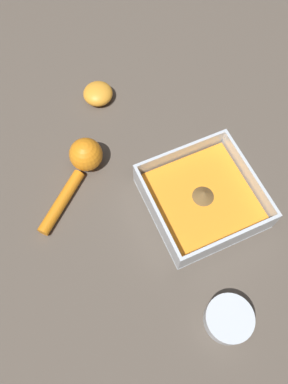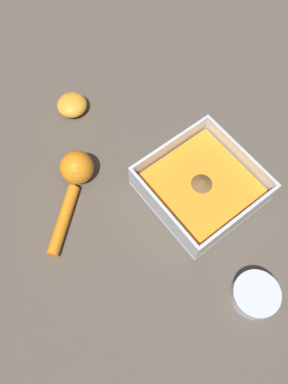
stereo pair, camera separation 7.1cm
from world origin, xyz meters
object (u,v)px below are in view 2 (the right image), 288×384
Objects in this scene: lemon_squeezer at (74,177)px; spice_bowl at (255,295)px; lemon_half at (72,105)px; square_dish at (201,187)px.

spice_bowl is at bearing -112.14° from lemon_squeezer.
lemon_squeezer is (-0.37, -0.12, 0.01)m from spice_bowl.
lemon_half is (-0.53, -0.03, 0.00)m from spice_bowl.
square_dish is at bearing 163.98° from spice_bowl.
lemon_squeezer is 0.18m from lemon_half.
square_dish is 0.22m from spice_bowl.
lemon_half is at bearing 18.49° from lemon_squeezer.
lemon_squeezer is at bearing -161.65° from spice_bowl.
square_dish is 1.16× the size of lemon_squeezer.
lemon_squeezer is (-0.16, -0.18, 0.01)m from square_dish.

